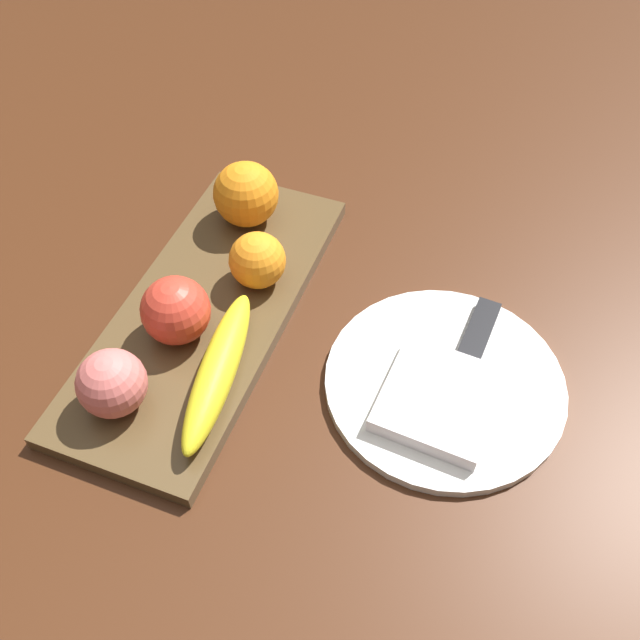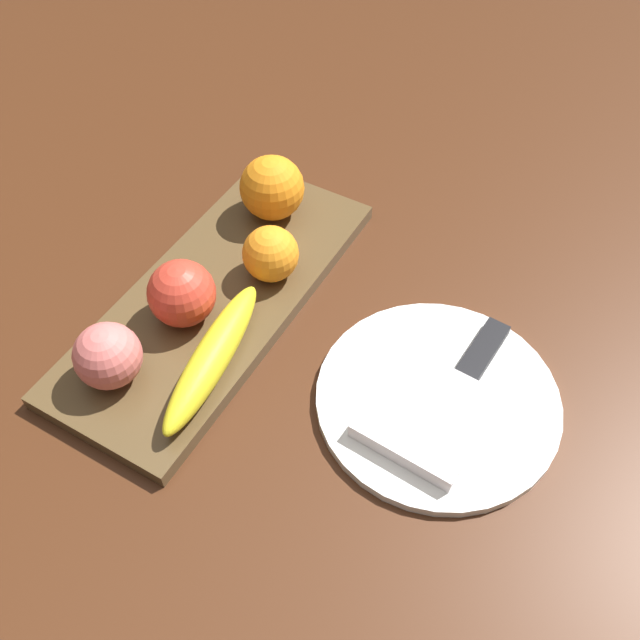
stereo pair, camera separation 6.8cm
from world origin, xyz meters
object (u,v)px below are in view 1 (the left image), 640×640
object	(u,v)px
banana	(218,369)
orange_near_apple	(246,194)
dinner_plate	(444,383)
apple	(176,310)
knife	(473,346)
orange_near_banana	(257,260)
folded_napkin	(439,399)
fruit_tray	(205,309)
peach	(112,383)

from	to	relation	value
banana	orange_near_apple	world-z (taller)	orange_near_apple
orange_near_apple	dinner_plate	distance (m)	0.31
apple	banana	xyz separation A→B (m)	(0.04, 0.06, -0.02)
dinner_plate	knife	world-z (taller)	knife
orange_near_banana	folded_napkin	distance (m)	0.24
orange_near_apple	folded_napkin	bearing A→B (deg)	58.59
banana	dinner_plate	world-z (taller)	banana
dinner_plate	knife	xyz separation A→B (m)	(-0.05, 0.02, 0.01)
knife	fruit_tray	bearing A→B (deg)	-76.41
orange_near_banana	knife	bearing A→B (deg)	88.65
orange_near_apple	peach	world-z (taller)	orange_near_apple
knife	banana	bearing A→B (deg)	-55.83
apple	orange_near_banana	bearing A→B (deg)	154.14
orange_near_banana	dinner_plate	size ratio (longest dim) A/B	0.26
apple	orange_near_apple	xyz separation A→B (m)	(-0.18, -0.01, 0.00)
fruit_tray	banana	xyz separation A→B (m)	(0.08, 0.06, 0.03)
dinner_plate	peach	bearing A→B (deg)	-63.90
banana	folded_napkin	world-z (taller)	banana
orange_near_banana	dinner_plate	distance (m)	0.23
banana	orange_near_banana	size ratio (longest dim) A/B	3.10
orange_near_apple	orange_near_banana	world-z (taller)	orange_near_apple
apple	banana	world-z (taller)	apple
banana	folded_napkin	size ratio (longest dim) A/B	1.72
apple	folded_napkin	size ratio (longest dim) A/B	0.63
folded_napkin	orange_near_banana	bearing A→B (deg)	-110.27
orange_near_apple	apple	bearing A→B (deg)	1.85
peach	folded_napkin	xyz separation A→B (m)	(-0.11, 0.28, -0.03)
dinner_plate	orange_near_banana	bearing A→B (deg)	-103.28
fruit_tray	knife	size ratio (longest dim) A/B	2.24
orange_near_apple	dinner_plate	world-z (taller)	orange_near_apple
orange_near_apple	peach	bearing A→B (deg)	-1.85
apple	orange_near_apple	distance (m)	0.18
peach	folded_napkin	distance (m)	0.30
fruit_tray	banana	distance (m)	0.10
banana	apple	bearing A→B (deg)	-130.96
banana	fruit_tray	bearing A→B (deg)	-153.11
banana	folded_napkin	bearing A→B (deg)	95.32
apple	folded_napkin	bearing A→B (deg)	92.56
peach	knife	bearing A→B (deg)	121.79
fruit_tray	orange_near_apple	bearing A→B (deg)	-175.65
orange_near_banana	knife	distance (m)	0.24
orange_near_banana	banana	bearing A→B (deg)	7.46
orange_near_apple	folded_napkin	distance (m)	0.32
knife	dinner_plate	bearing A→B (deg)	-15.10
apple	knife	xyz separation A→B (m)	(-0.09, 0.28, -0.04)
orange_near_banana	dinner_plate	world-z (taller)	orange_near_banana
orange_near_banana	peach	distance (m)	0.20
apple	peach	xyz separation A→B (m)	(0.10, -0.01, -0.00)
orange_near_apple	folded_napkin	xyz separation A→B (m)	(0.17, 0.27, -0.04)
orange_near_apple	knife	distance (m)	0.30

